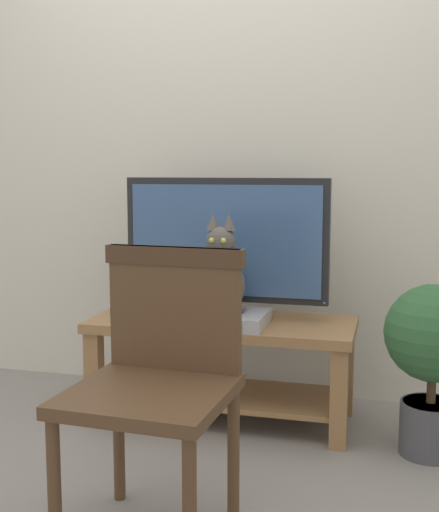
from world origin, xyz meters
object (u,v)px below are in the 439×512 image
(potted_plant, at_px, (433,351))
(wooden_chair, at_px, (160,366))
(media_box, at_px, (223,318))
(book_stack, at_px, (141,308))
(tv, at_px, (226,245))
(cat, at_px, (223,276))
(tv_stand, at_px, (222,350))

(potted_plant, bearing_deg, wooden_chair, -137.60)
(media_box, distance_m, book_stack, 0.44)
(potted_plant, bearing_deg, media_box, 175.29)
(wooden_chair, xyz_separation_m, potted_plant, (0.86, 0.79, -0.10))
(tv, distance_m, book_stack, 0.50)
(media_box, height_order, cat, cat)
(cat, relative_size, wooden_chair, 0.48)
(tv_stand, xyz_separation_m, potted_plant, (0.91, -0.17, 0.11))
(tv_stand, distance_m, tv, 0.48)
(cat, height_order, wooden_chair, cat)
(media_box, bearing_deg, cat, -85.88)
(wooden_chair, height_order, book_stack, wooden_chair)
(wooden_chair, height_order, potted_plant, wooden_chair)
(tv, distance_m, cat, 0.21)
(wooden_chair, relative_size, book_stack, 3.60)
(tv_stand, height_order, cat, cat)
(tv, relative_size, wooden_chair, 1.05)
(tv_stand, height_order, book_stack, book_stack)
(cat, xyz_separation_m, wooden_chair, (0.01, -0.84, -0.15))
(media_box, height_order, wooden_chair, wooden_chair)
(tv, bearing_deg, potted_plant, -14.28)
(tv, xyz_separation_m, book_stack, (-0.40, -0.05, -0.30))
(cat, height_order, book_stack, cat)
(wooden_chair, distance_m, potted_plant, 1.17)
(media_box, bearing_deg, potted_plant, -4.71)
(potted_plant, bearing_deg, book_stack, 172.11)
(media_box, bearing_deg, wooden_chair, -89.16)
(tv_stand, bearing_deg, potted_plant, -10.38)
(tv_stand, distance_m, wooden_chair, 0.98)
(media_box, xyz_separation_m, book_stack, (-0.43, 0.11, 0.00))
(tv_stand, relative_size, book_stack, 4.78)
(wooden_chair, bearing_deg, tv_stand, 92.53)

